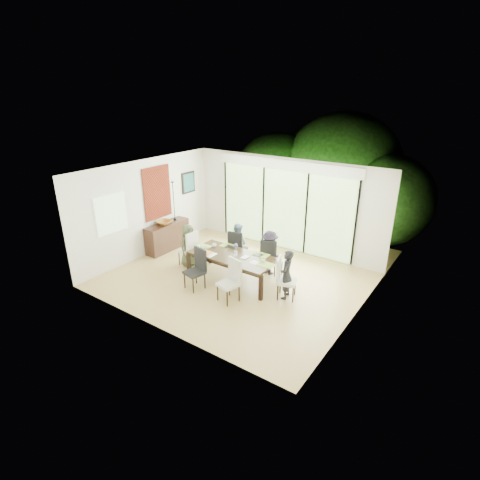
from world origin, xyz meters
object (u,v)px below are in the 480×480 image
Objects in this scene: chair_far_left at (238,247)px; person_far_left at (238,244)px; sideboard at (168,236)px; cup_a at (214,245)px; chair_near_right at (228,281)px; cup_b at (236,256)px; chair_right_end at (287,278)px; laptop at (204,248)px; person_right_end at (286,275)px; chair_left_end at (188,248)px; chair_near_left at (194,270)px; person_left_end at (188,245)px; person_far_right at (270,253)px; chair_far_right at (270,255)px; table_top at (233,256)px; cup_c at (263,260)px; vase at (236,253)px; bowl at (164,222)px.

person_far_left reaches higher than chair_far_left.
cup_a is at bearing -8.65° from sideboard.
cup_b is (-0.35, 0.77, 0.22)m from chair_near_right.
chair_near_right is (-1.00, -0.87, 0.00)m from chair_right_end.
sideboard reaches higher than cup_b.
laptop is 1.00m from cup_b.
chair_left_end is at bearing -102.13° from person_right_end.
chair_near_left is 1.31m from person_left_end.
chair_near_left is 0.85× the size of person_left_end.
cup_b reaches higher than laptop.
cup_b is (-0.40, -0.93, 0.14)m from person_far_right.
chair_far_right is at bearing 13.38° from laptop.
person_far_left is at bearing 118.47° from table_top.
person_left_end reaches higher than chair_near_right.
chair_far_right is at bearing 6.83° from sideboard.
cup_b is 0.68m from cup_c.
chair_near_right reaches higher than vase.
person_far_right is (0.55, 0.83, -0.07)m from table_top.
chair_right_end is 1.00× the size of chair_near_left.
chair_left_end reaches higher than vase.
chair_left_end reaches higher than laptop.
chair_left_end is 8.87× the size of cup_a.
chair_right_end is 0.85× the size of person_far_left.
vase is at bearing 96.97° from chair_left_end.
chair_right_end reaches higher than laptop.
cup_b is (0.60, -0.95, 0.22)m from chair_far_left.
chair_near_left is (-1.05, -1.72, 0.00)m from chair_far_right.
chair_near_right reaches higher than sideboard.
vase is 1.20× the size of cup_b.
chair_near_right is 0.85× the size of person_right_end.
person_far_left is 10.75× the size of vase.
person_right_end and person_far_right have the same top height.
chair_left_end is 1.00× the size of chair_far_right.
bowl is at bearing 0.43° from chair_far_left.
chair_far_left is 8.87× the size of cup_c.
person_far_left is 2.70× the size of bowl.
person_left_end reaches higher than cup_c.
chair_near_left reaches higher than cup_c.
table_top is 0.86m from laptop.
chair_near_right reaches higher than table_top.
chair_right_end is 4.25m from sideboard.
person_right_end is 10.40× the size of cup_a.
person_far_left is at bearing 47.45° from chair_right_end.
person_left_end is 1.32m from person_far_left.
person_far_right is 0.80× the size of sideboard.
chair_right_end is 3.33× the size of laptop.
chair_near_right is at bearing 111.53° from chair_right_end.
table_top is 19.35× the size of cup_c.
bowl is (-3.27, -0.49, 0.37)m from chair_far_right.
person_right_end is 2.10m from person_far_left.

